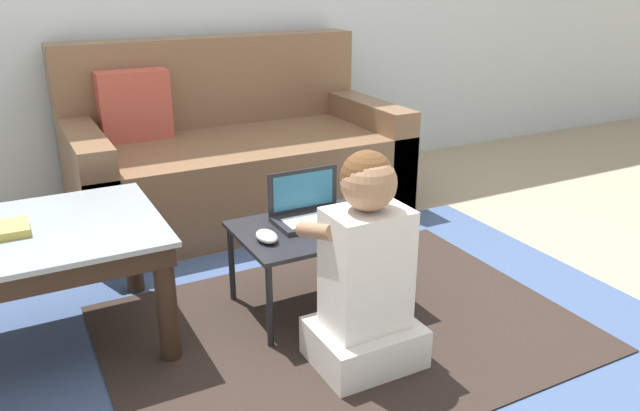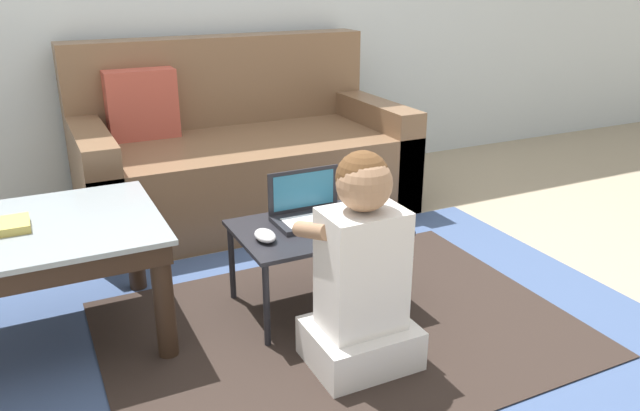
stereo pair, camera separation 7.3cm
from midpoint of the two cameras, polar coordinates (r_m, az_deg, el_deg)
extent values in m
plane|color=gray|center=(2.56, 2.48, -9.05)|extent=(16.00, 16.00, 0.00)
cube|color=#3D517A|center=(2.39, 2.82, -11.24)|extent=(2.37, 1.72, 0.01)
cube|color=#2D231E|center=(2.39, 2.82, -11.14)|extent=(1.71, 1.24, 0.00)
cube|color=brown|center=(3.46, -6.29, 2.89)|extent=(1.73, 0.94, 0.43)
cube|color=brown|center=(3.69, -8.56, 11.28)|extent=(1.73, 0.21, 0.49)
cube|color=brown|center=(3.28, -19.30, 2.03)|extent=(0.16, 0.94, 0.56)
cube|color=brown|center=(3.77, 4.98, 5.49)|extent=(0.16, 0.94, 0.56)
cube|color=#B24C3D|center=(3.42, -15.39, 8.90)|extent=(0.36, 0.14, 0.36)
cube|color=gray|center=(2.32, -24.87, -2.07)|extent=(0.91, 0.67, 0.02)
cube|color=black|center=(2.33, -24.71, -3.07)|extent=(0.87, 0.64, 0.07)
cylinder|color=black|center=(2.19, -13.16, -8.50)|extent=(0.07, 0.07, 0.44)
cylinder|color=black|center=(2.69, -15.95, -3.12)|extent=(0.07, 0.07, 0.44)
cube|color=black|center=(2.40, 0.56, -2.05)|extent=(0.62, 0.43, 0.02)
cylinder|color=black|center=(2.22, -3.96, -9.18)|extent=(0.02, 0.02, 0.33)
cylinder|color=black|center=(2.46, 8.59, -6.17)|extent=(0.02, 0.02, 0.33)
cylinder|color=black|center=(2.54, -7.25, -5.24)|extent=(0.02, 0.02, 0.33)
cylinder|color=black|center=(2.75, 4.13, -2.96)|extent=(0.02, 0.02, 0.33)
cube|color=#232328|center=(2.43, 0.22, -1.33)|extent=(0.30, 0.18, 0.02)
cube|color=silver|center=(2.41, 0.40, -1.21)|extent=(0.25, 0.11, 0.00)
cube|color=#232328|center=(2.47, -0.67, 1.43)|extent=(0.30, 0.01, 0.17)
cube|color=teal|center=(2.47, -0.63, 1.41)|extent=(0.26, 0.00, 0.14)
ellipsoid|color=silver|center=(2.27, -4.13, -2.76)|extent=(0.07, 0.11, 0.04)
cube|color=silver|center=(2.19, 4.65, -12.51)|extent=(0.35, 0.29, 0.15)
cube|color=silver|center=(2.04, 4.88, -5.89)|extent=(0.26, 0.19, 0.41)
sphere|color=#9E7556|center=(1.93, 5.15, 2.00)|extent=(0.18, 0.18, 0.18)
sphere|color=brown|center=(1.93, 5.00, 2.54)|extent=(0.17, 0.17, 0.17)
cylinder|color=#9E7556|center=(2.03, 0.41, -2.31)|extent=(0.06, 0.24, 0.12)
cylinder|color=#9E7556|center=(2.14, 6.33, -1.16)|extent=(0.06, 0.24, 0.12)
camera|label=1|loc=(0.04, -89.14, 0.33)|focal=35.00mm
camera|label=2|loc=(0.04, 90.86, -0.33)|focal=35.00mm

